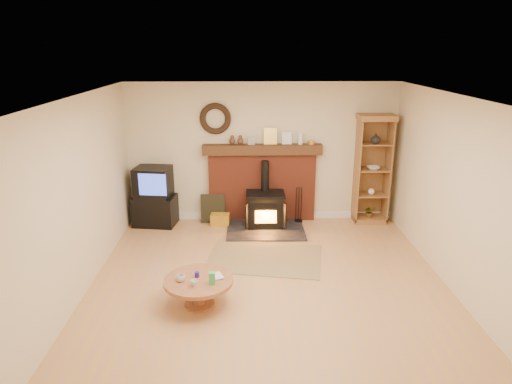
{
  "coord_description": "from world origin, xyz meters",
  "views": [
    {
      "loc": [
        -0.31,
        -5.57,
        3.2
      ],
      "look_at": [
        -0.15,
        1.0,
        1.09
      ],
      "focal_mm": 32.0,
      "sensor_mm": 36.0,
      "label": 1
    }
  ],
  "objects_px": {
    "wood_stove": "(265,211)",
    "coffee_table": "(199,284)",
    "curio_cabinet": "(372,169)",
    "tv_unit": "(154,198)"
  },
  "relations": [
    {
      "from": "curio_cabinet",
      "to": "wood_stove",
      "type": "bearing_deg",
      "value": -171.76
    },
    {
      "from": "wood_stove",
      "to": "coffee_table",
      "type": "xyz_separation_m",
      "value": [
        -0.97,
        -2.65,
        -0.01
      ]
    },
    {
      "from": "curio_cabinet",
      "to": "tv_unit",
      "type": "bearing_deg",
      "value": -178.76
    },
    {
      "from": "wood_stove",
      "to": "curio_cabinet",
      "type": "relative_size",
      "value": 0.69
    },
    {
      "from": "wood_stove",
      "to": "tv_unit",
      "type": "bearing_deg",
      "value": 174.41
    },
    {
      "from": "tv_unit",
      "to": "coffee_table",
      "type": "xyz_separation_m",
      "value": [
        1.08,
        -2.85,
        -0.22
      ]
    },
    {
      "from": "wood_stove",
      "to": "curio_cabinet",
      "type": "xyz_separation_m",
      "value": [
        1.99,
        0.29,
        0.71
      ]
    },
    {
      "from": "wood_stove",
      "to": "coffee_table",
      "type": "bearing_deg",
      "value": -110.02
    },
    {
      "from": "coffee_table",
      "to": "wood_stove",
      "type": "bearing_deg",
      "value": 69.98
    },
    {
      "from": "tv_unit",
      "to": "curio_cabinet",
      "type": "relative_size",
      "value": 0.54
    }
  ]
}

